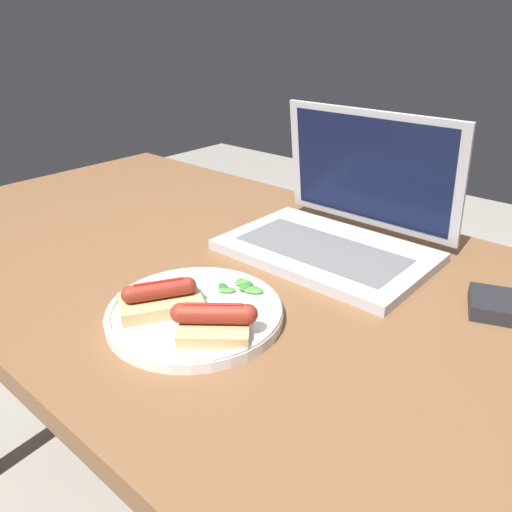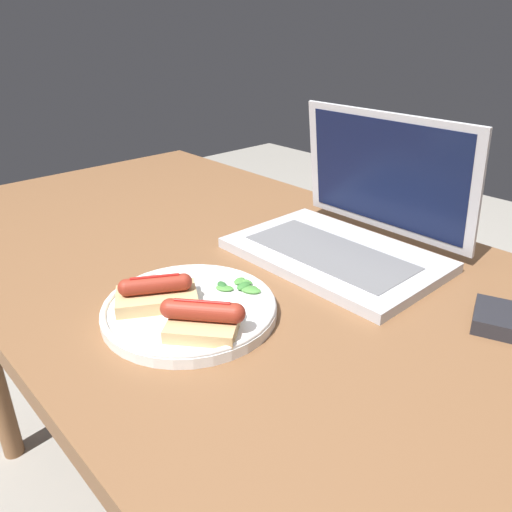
# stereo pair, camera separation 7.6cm
# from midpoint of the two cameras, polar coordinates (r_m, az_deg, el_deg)

# --- Properties ---
(desk) EXTENTS (1.45, 0.79, 0.76)m
(desk) POSITION_cam_midpoint_polar(r_m,az_deg,el_deg) (0.93, -6.18, -5.14)
(desk) COLOR brown
(desk) RESTS_ON ground_plane
(laptop) EXTENTS (0.36, 0.27, 0.24)m
(laptop) POSITION_cam_midpoint_polar(r_m,az_deg,el_deg) (0.91, 7.12, 3.27)
(laptop) COLOR #B7B7BC
(laptop) RESTS_ON desk
(plate) EXTENTS (0.25, 0.25, 0.02)m
(plate) POSITION_cam_midpoint_polar(r_m,az_deg,el_deg) (0.72, -10.01, -6.43)
(plate) COLOR white
(plate) RESTS_ON desk
(sausage_toast_left) EXTENTS (0.12, 0.11, 0.05)m
(sausage_toast_left) POSITION_cam_midpoint_polar(r_m,az_deg,el_deg) (0.65, -8.14, -7.50)
(sausage_toast_left) COLOR tan
(sausage_toast_left) RESTS_ON plate
(sausage_toast_middle) EXTENTS (0.11, 0.13, 0.05)m
(sausage_toast_middle) POSITION_cam_midpoint_polar(r_m,az_deg,el_deg) (0.72, -13.90, -4.84)
(sausage_toast_middle) COLOR tan
(sausage_toast_middle) RESTS_ON plate
(salad_pile) EXTENTS (0.07, 0.06, 0.01)m
(salad_pile) POSITION_cam_midpoint_polar(r_m,az_deg,el_deg) (0.76, -4.48, -3.62)
(salad_pile) COLOR #4C8E3D
(salad_pile) RESTS_ON plate
(external_drive) EXTENTS (0.13, 0.12, 0.02)m
(external_drive) POSITION_cam_midpoint_polar(r_m,az_deg,el_deg) (0.79, 24.71, -5.41)
(external_drive) COLOR #232328
(external_drive) RESTS_ON desk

